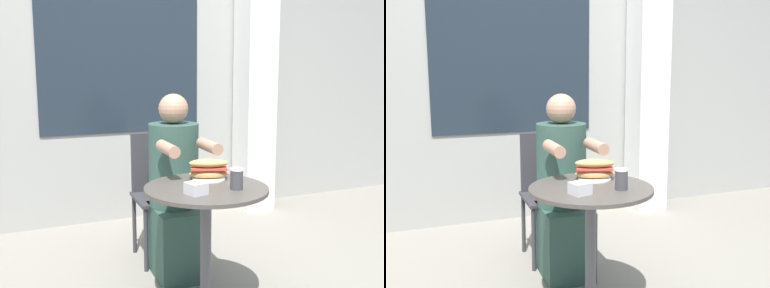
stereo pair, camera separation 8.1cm
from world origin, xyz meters
TOP-DOWN VIEW (x-y plane):
  - storefront_wall at (0.00, 1.74)m, footprint 8.00×0.09m
  - lattice_pillar at (1.21, 1.53)m, footprint 0.30×0.30m
  - cafe_table at (0.00, 0.00)m, footprint 0.66×0.66m
  - diner_chair at (0.03, 0.85)m, footprint 0.40×0.40m
  - seated_diner at (0.02, 0.50)m, footprint 0.34×0.58m
  - sandwich_on_plate at (0.08, 0.14)m, footprint 0.24×0.18m
  - drink_cup at (0.12, -0.10)m, footprint 0.07×0.07m
  - napkin_box at (-0.11, -0.11)m, footprint 0.11×0.11m

SIDE VIEW (x-z plane):
  - seated_diner at x=0.02m, z-range -0.07..1.09m
  - cafe_table at x=0.00m, z-range 0.16..0.86m
  - diner_chair at x=0.03m, z-range 0.09..0.96m
  - napkin_box at x=-0.11m, z-range 0.70..0.76m
  - drink_cup at x=0.12m, z-range 0.70..0.81m
  - sandwich_on_plate at x=0.08m, z-range 0.70..0.82m
  - lattice_pillar at x=1.21m, z-range 0.00..2.40m
  - storefront_wall at x=0.00m, z-range 0.00..2.80m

